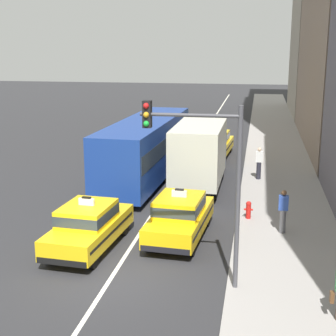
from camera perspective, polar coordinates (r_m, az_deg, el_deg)
ground_plane at (r=16.25m, az=-6.42°, el=-12.20°), size 160.00×160.00×0.00m
lane_stripe_left_right at (r=34.96m, az=2.92°, el=2.09°), size 0.14×80.00×0.01m
sidewalk_curb at (r=29.83m, az=12.39°, el=-0.14°), size 4.00×90.00×0.15m
taxi_left_nearest at (r=18.16m, az=-8.95°, el=-6.40°), size 2.13×4.67×1.96m
bus_left_second at (r=26.89m, az=-2.50°, el=2.47°), size 2.97×11.30×3.22m
taxi_left_third at (r=35.69m, az=0.38°, el=3.78°), size 1.82×4.56×1.96m
taxi_right_nearest at (r=18.88m, az=1.35°, el=-5.44°), size 2.11×4.67×1.96m
box_truck_right_second at (r=25.73m, az=3.71°, el=1.85°), size 2.33×6.97×3.27m
taxi_right_third at (r=32.70m, az=5.36°, el=2.79°), size 2.12×4.67×1.96m
pedestrian_mid_block at (r=27.00m, az=10.24°, el=0.56°), size 0.36×0.24×1.70m
pedestrian_by_storefront at (r=19.52m, az=12.87°, el=-4.78°), size 0.36×0.24×1.67m
fire_hydrant at (r=20.94m, az=9.08°, el=-4.60°), size 0.36×0.22×0.73m
traffic_light_pole at (r=14.19m, az=4.14°, el=0.41°), size 2.87×0.33×5.58m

